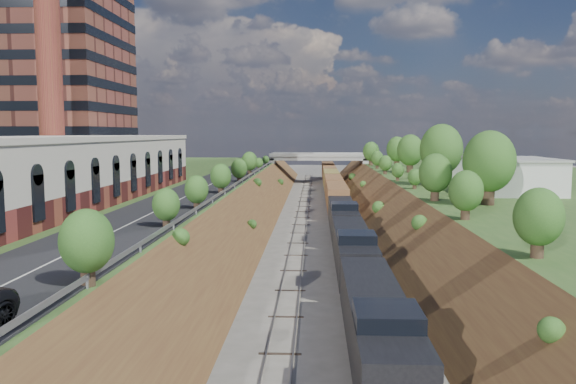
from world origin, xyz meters
The scene contains 17 objects.
platform_left centered at (-33.00, 60.00, 2.50)m, with size 44.00×180.00×5.00m, color #325422.
platform_right centered at (33.00, 60.00, 2.50)m, with size 44.00×180.00×5.00m, color #325422.
embankment_left centered at (-11.00, 60.00, 0.00)m, with size 7.07×180.00×7.07m, color brown.
embankment_right centered at (11.00, 60.00, 0.00)m, with size 7.07×180.00×7.07m, color brown.
rail_left_track centered at (-2.60, 60.00, 0.09)m, with size 1.58×180.00×0.18m, color gray.
rail_right_track centered at (2.60, 60.00, 0.09)m, with size 1.58×180.00×0.18m, color gray.
road centered at (-15.50, 60.00, 5.05)m, with size 8.00×180.00×0.10m, color black.
guardrail centered at (-11.40, 59.80, 5.55)m, with size 0.10×171.00×0.70m.
commercial_building centered at (-28.00, 38.00, 8.51)m, with size 14.30×62.30×7.00m.
highrise_tower centered at (-44.00, 72.00, 32.88)m, with size 22.00×22.00×53.90m.
smokestack centered at (-36.00, 56.00, 25.00)m, with size 3.20×3.20×40.00m, color maroon.
overpass centered at (0.00, 122.00, 4.92)m, with size 24.50×8.30×7.40m.
white_building_near centered at (23.50, 52.00, 7.00)m, with size 9.00×12.00×4.00m, color silver.
white_building_far centered at (23.00, 74.00, 6.80)m, with size 8.00×10.00×3.60m, color silver.
tree_right_large centered at (17.00, 40.00, 9.38)m, with size 5.25×5.25×7.61m.
tree_left_crest centered at (-11.80, 20.00, 7.04)m, with size 2.45×2.45×3.55m.
freight_train centered at (2.60, 73.37, 2.57)m, with size 3.01×137.55×4.55m.
Camera 1 is at (-0.66, -17.98, 12.32)m, focal length 35.00 mm.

